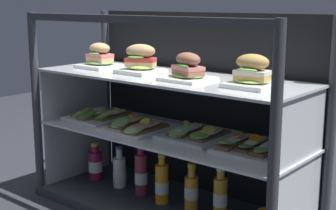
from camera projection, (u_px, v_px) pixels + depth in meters
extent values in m
cube|color=#2C333A|center=(168.00, 208.00, 2.19)|extent=(1.28, 0.49, 0.04)
cylinder|color=#333338|center=(36.00, 106.00, 2.33)|extent=(0.04, 0.04, 0.88)
cylinder|color=#333338|center=(274.00, 159.00, 1.55)|extent=(0.04, 0.04, 0.88)
cylinder|color=#333338|center=(107.00, 93.00, 2.67)|extent=(0.04, 0.04, 0.88)
cylinder|color=#333338|center=(331.00, 131.00, 1.89)|extent=(0.04, 0.04, 0.88)
cube|color=#333338|center=(129.00, 19.00, 1.85)|extent=(1.25, 0.03, 0.03)
cube|color=black|center=(201.00, 104.00, 2.28)|extent=(1.21, 0.01, 0.83)
cube|color=silver|center=(78.00, 145.00, 2.53)|extent=(0.01, 0.41, 0.31)
cube|color=silver|center=(295.00, 206.00, 1.78)|extent=(0.01, 0.41, 0.31)
cube|color=silver|center=(168.00, 135.00, 2.12)|extent=(1.23, 0.43, 0.01)
cube|color=silver|center=(76.00, 90.00, 2.47)|extent=(0.01, 0.41, 0.24)
cube|color=silver|center=(300.00, 129.00, 1.72)|extent=(0.01, 0.41, 0.24)
cube|color=silver|center=(168.00, 77.00, 2.07)|extent=(1.23, 0.43, 0.01)
cube|color=white|center=(100.00, 66.00, 2.32)|extent=(0.18, 0.18, 0.02)
ellipsoid|color=#6EA251|center=(100.00, 62.00, 2.31)|extent=(0.14, 0.12, 0.02)
cube|color=#E6B77B|center=(100.00, 60.00, 2.31)|extent=(0.11, 0.08, 0.02)
cube|color=#E67377|center=(100.00, 56.00, 2.31)|extent=(0.11, 0.08, 0.02)
ellipsoid|color=#649C43|center=(94.00, 53.00, 2.28)|extent=(0.06, 0.03, 0.02)
ellipsoid|color=tan|center=(100.00, 48.00, 2.30)|extent=(0.11, 0.08, 0.05)
cube|color=white|center=(141.00, 71.00, 2.14)|extent=(0.17, 0.17, 0.02)
ellipsoid|color=#A8CE5B|center=(141.00, 67.00, 2.14)|extent=(0.12, 0.10, 0.02)
cube|color=#DCB176|center=(141.00, 64.00, 2.14)|extent=(0.14, 0.12, 0.02)
cube|color=#BE3830|center=(141.00, 60.00, 2.13)|extent=(0.15, 0.12, 0.02)
ellipsoid|color=#69AB43|center=(136.00, 58.00, 2.11)|extent=(0.08, 0.06, 0.02)
ellipsoid|color=tan|center=(141.00, 51.00, 2.12)|extent=(0.15, 0.12, 0.06)
cube|color=white|center=(188.00, 79.00, 1.95)|extent=(0.18, 0.18, 0.01)
ellipsoid|color=#8DBD54|center=(188.00, 75.00, 1.94)|extent=(0.14, 0.12, 0.01)
cube|color=#996148|center=(188.00, 72.00, 1.94)|extent=(0.14, 0.11, 0.02)
cube|color=#D0776D|center=(188.00, 68.00, 1.94)|extent=(0.15, 0.12, 0.02)
ellipsoid|color=#519B38|center=(183.00, 66.00, 1.91)|extent=(0.08, 0.05, 0.01)
ellipsoid|color=brown|center=(188.00, 59.00, 1.93)|extent=(0.15, 0.12, 0.05)
cube|color=white|center=(252.00, 85.00, 1.79)|extent=(0.17, 0.17, 0.02)
ellipsoid|color=#99C65B|center=(252.00, 81.00, 1.79)|extent=(0.13, 0.11, 0.01)
cube|color=tan|center=(252.00, 78.00, 1.78)|extent=(0.13, 0.09, 0.02)
cube|color=beige|center=(252.00, 73.00, 1.78)|extent=(0.13, 0.10, 0.02)
ellipsoid|color=#7DBA59|center=(247.00, 70.00, 1.75)|extent=(0.07, 0.04, 0.01)
ellipsoid|color=#AC8645|center=(253.00, 62.00, 1.77)|extent=(0.13, 0.10, 0.06)
cube|color=white|center=(101.00, 117.00, 2.39)|extent=(0.25, 0.29, 0.02)
cube|color=brown|center=(92.00, 113.00, 2.42)|extent=(0.06, 0.22, 0.01)
ellipsoid|color=#8ABC60|center=(81.00, 113.00, 2.36)|extent=(0.05, 0.11, 0.04)
ellipsoid|color=white|center=(92.00, 110.00, 2.41)|extent=(0.05, 0.17, 0.02)
cylinder|color=yellow|center=(89.00, 109.00, 2.39)|extent=(0.05, 0.05, 0.02)
cube|color=brown|center=(98.00, 115.00, 2.37)|extent=(0.06, 0.22, 0.01)
ellipsoid|color=#619332|center=(88.00, 115.00, 2.32)|extent=(0.06, 0.11, 0.04)
ellipsoid|color=#F0E8CB|center=(98.00, 112.00, 2.37)|extent=(0.05, 0.17, 0.01)
cylinder|color=#F8E247|center=(101.00, 110.00, 2.37)|extent=(0.05, 0.05, 0.02)
cube|color=brown|center=(113.00, 116.00, 2.36)|extent=(0.06, 0.20, 0.01)
ellipsoid|color=#6EB639|center=(104.00, 116.00, 2.31)|extent=(0.06, 0.10, 0.03)
ellipsoid|color=silver|center=(113.00, 113.00, 2.35)|extent=(0.05, 0.16, 0.02)
cylinder|color=yellow|center=(117.00, 109.00, 2.37)|extent=(0.04, 0.04, 0.02)
cube|color=white|center=(140.00, 128.00, 2.20)|extent=(0.25, 0.29, 0.01)
cube|color=brown|center=(130.00, 123.00, 2.22)|extent=(0.09, 0.20, 0.01)
ellipsoid|color=#94C972|center=(120.00, 123.00, 2.18)|extent=(0.08, 0.10, 0.04)
ellipsoid|color=#EBA180|center=(130.00, 120.00, 2.22)|extent=(0.07, 0.16, 0.01)
cylinder|color=yellow|center=(133.00, 117.00, 2.24)|extent=(0.07, 0.07, 0.02)
cube|color=brown|center=(146.00, 128.00, 2.14)|extent=(0.09, 0.22, 0.01)
ellipsoid|color=#90C668|center=(135.00, 129.00, 2.09)|extent=(0.08, 0.11, 0.03)
ellipsoid|color=#F39C8C|center=(146.00, 125.00, 2.14)|extent=(0.07, 0.18, 0.02)
cylinder|color=yellow|center=(145.00, 122.00, 2.14)|extent=(0.05, 0.05, 0.03)
cube|color=white|center=(198.00, 135.00, 2.06)|extent=(0.25, 0.29, 0.02)
cube|color=brown|center=(189.00, 131.00, 2.08)|extent=(0.09, 0.22, 0.01)
ellipsoid|color=#8AC870|center=(179.00, 131.00, 2.03)|extent=(0.08, 0.11, 0.04)
ellipsoid|color=silver|center=(189.00, 128.00, 2.07)|extent=(0.07, 0.17, 0.02)
cylinder|color=yellow|center=(188.00, 124.00, 2.08)|extent=(0.06, 0.06, 0.03)
cube|color=brown|center=(209.00, 135.00, 2.02)|extent=(0.09, 0.21, 0.01)
ellipsoid|color=#8ABE4C|center=(200.00, 135.00, 1.97)|extent=(0.10, 0.12, 0.02)
ellipsoid|color=#EBECC5|center=(209.00, 132.00, 2.02)|extent=(0.07, 0.17, 0.01)
cylinder|color=yellow|center=(209.00, 130.00, 2.01)|extent=(0.07, 0.07, 0.02)
cube|color=white|center=(257.00, 149.00, 1.87)|extent=(0.25, 0.29, 0.02)
cube|color=brown|center=(237.00, 142.00, 1.90)|extent=(0.06, 0.21, 0.02)
ellipsoid|color=#84BE51|center=(228.00, 143.00, 1.85)|extent=(0.06, 0.11, 0.04)
ellipsoid|color=silver|center=(237.00, 138.00, 1.90)|extent=(0.05, 0.17, 0.02)
cylinder|color=orange|center=(238.00, 136.00, 1.89)|extent=(0.05, 0.05, 0.02)
cube|color=brown|center=(255.00, 145.00, 1.87)|extent=(0.06, 0.21, 0.01)
ellipsoid|color=#658B4A|center=(247.00, 146.00, 1.82)|extent=(0.07, 0.11, 0.03)
ellipsoid|color=#E6EDC1|center=(255.00, 141.00, 1.87)|extent=(0.05, 0.17, 0.02)
cylinder|color=orange|center=(255.00, 138.00, 1.86)|extent=(0.07, 0.07, 0.02)
cube|color=brown|center=(272.00, 148.00, 1.83)|extent=(0.06, 0.23, 0.01)
ellipsoid|color=#86B75A|center=(262.00, 149.00, 1.77)|extent=(0.07, 0.12, 0.02)
ellipsoid|color=silver|center=(272.00, 144.00, 1.83)|extent=(0.05, 0.19, 0.02)
cylinder|color=orange|center=(273.00, 140.00, 1.83)|extent=(0.05, 0.05, 0.02)
cylinder|color=#951B46|center=(95.00, 165.00, 2.48)|extent=(0.07, 0.07, 0.14)
cylinder|color=white|center=(95.00, 166.00, 2.48)|extent=(0.07, 0.07, 0.06)
cylinder|color=#9F1944|center=(95.00, 149.00, 2.46)|extent=(0.04, 0.04, 0.03)
cylinder|color=gold|center=(95.00, 144.00, 2.46)|extent=(0.04, 0.04, 0.02)
cylinder|color=white|center=(120.00, 172.00, 2.38)|extent=(0.06, 0.06, 0.14)
cylinder|color=white|center=(120.00, 176.00, 2.38)|extent=(0.06, 0.06, 0.06)
cylinder|color=white|center=(119.00, 154.00, 2.36)|extent=(0.03, 0.03, 0.05)
cylinder|color=#266CAC|center=(119.00, 148.00, 2.35)|extent=(0.03, 0.03, 0.01)
cylinder|color=maroon|center=(141.00, 174.00, 2.28)|extent=(0.06, 0.06, 0.19)
cylinder|color=white|center=(141.00, 178.00, 2.29)|extent=(0.06, 0.06, 0.06)
cylinder|color=#951C4A|center=(141.00, 151.00, 2.26)|extent=(0.03, 0.03, 0.03)
cylinder|color=teal|center=(141.00, 147.00, 2.26)|extent=(0.04, 0.04, 0.01)
cylinder|color=orange|center=(162.00, 184.00, 2.18)|extent=(0.06, 0.06, 0.18)
cylinder|color=white|center=(162.00, 187.00, 2.18)|extent=(0.06, 0.06, 0.05)
cylinder|color=orange|center=(162.00, 161.00, 2.16)|extent=(0.03, 0.03, 0.04)
cylinder|color=gold|center=(162.00, 156.00, 2.15)|extent=(0.03, 0.03, 0.01)
cylinder|color=gold|center=(191.00, 194.00, 2.10)|extent=(0.06, 0.06, 0.15)
cylinder|color=white|center=(191.00, 192.00, 2.10)|extent=(0.06, 0.06, 0.05)
cylinder|color=gold|center=(192.00, 172.00, 2.08)|extent=(0.03, 0.03, 0.04)
cylinder|color=gold|center=(192.00, 165.00, 2.08)|extent=(0.03, 0.03, 0.02)
cylinder|color=gold|center=(220.00, 200.00, 2.00)|extent=(0.06, 0.06, 0.18)
cylinder|color=white|center=(220.00, 199.00, 2.00)|extent=(0.06, 0.06, 0.05)
cylinder|color=gold|center=(221.00, 175.00, 1.98)|extent=(0.03, 0.03, 0.04)
cylinder|color=white|center=(221.00, 169.00, 1.98)|extent=(0.04, 0.04, 0.01)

